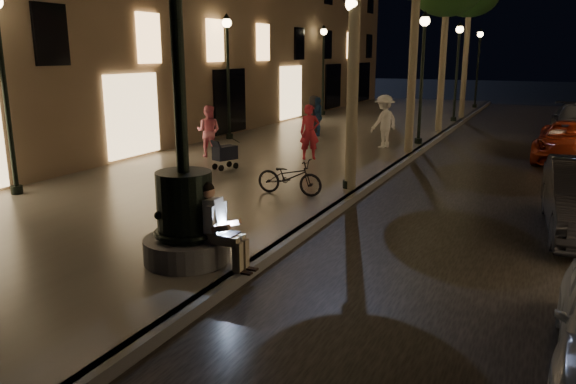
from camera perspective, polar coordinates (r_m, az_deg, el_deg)
The scene contains 21 objects.
ground at distance 20.90m, azimuth 13.25°, elevation 3.84°, with size 120.00×120.00×0.00m, color black.
cobble_lane at distance 20.51m, azimuth 21.47°, elevation 3.08°, with size 6.00×45.00×0.02m, color black.
promenade at distance 22.05m, azimuth 3.04°, elevation 4.96°, with size 8.00×45.00×0.20m, color #605A55.
curb_strip at distance 20.89m, azimuth 13.27°, elevation 4.11°, with size 0.25×45.00×0.20m, color #59595B.
fountain_lamppost at distance 9.16m, azimuth -10.46°, elevation -0.94°, with size 1.40×1.40×5.21m.
seated_man_laptop at distance 8.91m, azimuth -7.16°, elevation -3.18°, with size 1.00×0.34×1.37m.
lamp_curb_a at distance 13.92m, azimuth 6.45°, elevation 12.65°, with size 0.36×0.36×4.81m.
lamp_curb_b at distance 21.65m, azimuth 13.52°, elevation 12.78°, with size 0.36×0.36×4.81m.
lamp_curb_c at distance 29.52m, azimuth 16.86°, elevation 12.78°, with size 0.36×0.36×4.81m.
lamp_curb_d at distance 37.44m, azimuth 18.78°, elevation 12.76°, with size 0.36×0.36×4.81m.
lamp_left_a at distance 14.80m, azimuth -27.05°, elevation 11.32°, with size 0.36×0.36×4.81m.
lamp_left_b at distance 22.42m, azimuth -6.15°, elevation 13.10°, with size 0.36×0.36×4.81m.
lamp_left_c at distance 31.40m, azimuth 3.61°, elevation 13.37°, with size 0.36×0.36×4.81m.
stroller at distance 16.58m, azimuth -6.45°, elevation 3.96°, with size 0.62×0.94×0.96m.
car_third at distance 21.00m, azimuth 26.82°, elevation 4.56°, with size 2.16×4.68×1.30m, color maroon.
pedestrian_red at distance 18.04m, azimuth 2.21°, elevation 6.11°, with size 0.64×0.42×1.75m, color red.
pedestrian_pink at distance 18.66m, azimuth -8.07°, elevation 6.14°, with size 0.82×0.64×1.69m, color pink.
pedestrian_white at distance 20.58m, azimuth 9.73°, elevation 7.08°, with size 1.22×0.70×1.89m, color white.
pedestrian_blue at distance 23.28m, azimuth 3.05°, elevation 7.67°, with size 0.93×0.39×1.59m, color #254D89.
pedestrian_dark at distance 23.60m, azimuth 2.63°, elevation 7.80°, with size 0.80×0.52×1.63m, color #37383D.
bicycle at distance 13.50m, azimuth 0.16°, elevation 1.56°, with size 0.58×1.65×0.87m, color black.
Camera 1 is at (4.22, -5.17, 3.52)m, focal length 35.00 mm.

